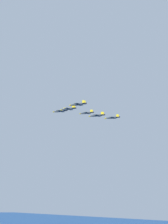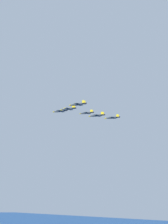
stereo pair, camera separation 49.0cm
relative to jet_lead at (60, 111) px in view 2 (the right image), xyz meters
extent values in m
ellipsoid|color=#2D3338|center=(0.03, 0.00, -0.07)|extent=(13.11, 1.71, 1.69)
cone|color=gold|center=(-7.28, 0.01, -0.07)|extent=(1.69, 1.44, 1.43)
ellipsoid|color=#334751|center=(-2.86, 0.00, 0.56)|extent=(2.25, 1.27, 0.98)
cube|color=#2D3338|center=(0.68, 0.00, -0.16)|extent=(3.01, 9.37, 0.17)
cube|color=gold|center=(0.67, -4.21, -0.12)|extent=(2.70, 0.66, 0.20)
cube|color=gold|center=(0.69, 4.21, -0.12)|extent=(2.70, 0.66, 0.20)
cube|color=#2D3338|center=(5.53, -0.01, -0.07)|extent=(2.07, 4.50, 0.17)
cube|color=gold|center=(5.27, -0.85, 1.15)|extent=(1.87, 0.23, 2.43)
cube|color=gold|center=(5.27, 0.83, 1.15)|extent=(1.87, 0.23, 2.43)
cylinder|color=black|center=(6.95, -0.01, -0.07)|extent=(0.94, 1.18, 1.18)
ellipsoid|color=#2D3338|center=(17.97, -15.76, -3.08)|extent=(13.17, 2.11, 1.69)
cone|color=gold|center=(10.67, -15.53, -3.08)|extent=(1.73, 1.49, 1.43)
ellipsoid|color=#334751|center=(15.09, -15.67, -2.44)|extent=(2.29, 1.34, 0.98)
cube|color=#2D3338|center=(18.63, -15.78, -3.17)|extent=(3.30, 9.47, 0.17)
cube|color=gold|center=(18.50, -20.00, -3.12)|extent=(2.72, 0.74, 0.20)
cube|color=gold|center=(18.76, -11.56, -3.12)|extent=(2.72, 0.74, 0.20)
cube|color=#2D3338|center=(23.48, -15.94, -3.08)|extent=(2.20, 4.56, 0.17)
cube|color=gold|center=(23.19, -16.77, -1.86)|extent=(1.88, 0.28, 2.44)
cube|color=gold|center=(23.25, -15.08, -1.86)|extent=(1.88, 0.28, 2.44)
cylinder|color=black|center=(24.91, -15.98, -3.08)|extent=(0.97, 1.21, 1.18)
ellipsoid|color=#2D3338|center=(18.47, 15.18, -0.78)|extent=(12.64, 1.72, 1.62)
cone|color=gold|center=(11.44, 15.23, -0.78)|extent=(1.63, 1.39, 1.38)
ellipsoid|color=#334751|center=(15.69, 15.20, -0.17)|extent=(2.17, 1.23, 0.95)
cube|color=#2D3338|center=(19.10, 15.17, -0.87)|extent=(2.95, 9.04, 0.16)
cube|color=gold|center=(19.07, 11.11, -0.83)|extent=(2.60, 0.65, 0.19)
cube|color=gold|center=(19.13, 19.23, -0.83)|extent=(2.60, 0.65, 0.19)
cube|color=#2D3338|center=(23.77, 15.13, -0.78)|extent=(2.02, 4.34, 0.16)
cube|color=gold|center=(23.51, 14.33, 0.39)|extent=(1.80, 0.23, 2.34)
cube|color=gold|center=(23.53, 15.95, 0.39)|extent=(1.80, 0.23, 2.34)
cylinder|color=black|center=(25.14, 15.12, -0.78)|extent=(0.91, 1.14, 1.14)
ellipsoid|color=#2D3338|center=(35.92, -31.52, -4.57)|extent=(12.79, 1.66, 1.64)
cone|color=gold|center=(28.80, -31.53, -4.57)|extent=(1.65, 1.40, 1.40)
ellipsoid|color=#334751|center=(33.11, -31.52, -3.96)|extent=(2.19, 1.24, 0.96)
cube|color=#2D3338|center=(36.56, -31.52, -4.67)|extent=(2.94, 9.14, 0.16)
cube|color=gold|center=(36.57, -35.63, -4.62)|extent=(2.63, 0.64, 0.20)
cube|color=gold|center=(36.56, -27.41, -4.62)|extent=(2.63, 0.64, 0.20)
cube|color=#2D3338|center=(41.30, -31.51, -4.57)|extent=(2.02, 4.39, 0.16)
cube|color=gold|center=(41.04, -32.33, -3.39)|extent=(1.83, 0.22, 2.38)
cube|color=gold|center=(41.04, -30.69, -3.39)|extent=(1.83, 0.22, 2.38)
cylinder|color=black|center=(42.68, -31.51, -4.57)|extent=(0.92, 1.15, 1.15)
ellipsoid|color=#2D3338|center=(36.92, 30.35, -4.19)|extent=(13.09, 1.81, 1.68)
cone|color=gold|center=(29.63, 30.42, -4.19)|extent=(1.69, 1.44, 1.43)
ellipsoid|color=#334751|center=(34.04, 30.38, -3.56)|extent=(2.25, 1.28, 0.98)
cube|color=#2D3338|center=(37.57, 30.34, -4.29)|extent=(3.08, 9.36, 0.17)
cube|color=gold|center=(37.53, 26.14, -4.24)|extent=(2.69, 0.68, 0.20)
cube|color=gold|center=(37.61, 34.55, -4.24)|extent=(2.69, 0.68, 0.20)
cube|color=#2D3338|center=(42.41, 30.30, -4.19)|extent=(2.10, 4.50, 0.17)
cube|color=gold|center=(42.14, 29.46, -2.98)|extent=(1.87, 0.24, 2.43)
cube|color=gold|center=(42.15, 31.14, -2.98)|extent=(1.87, 0.24, 2.43)
cylinder|color=black|center=(43.82, 30.28, -4.19)|extent=(0.94, 1.19, 1.18)
ellipsoid|color=#2D3338|center=(36.42, -0.58, -7.62)|extent=(12.98, 1.72, 1.67)
cone|color=gold|center=(29.19, -0.55, -7.62)|extent=(1.67, 1.42, 1.42)
ellipsoid|color=#334751|center=(33.57, -0.57, -6.99)|extent=(2.23, 1.26, 0.97)
cube|color=#2D3338|center=(37.07, -0.59, -7.71)|extent=(3.00, 9.28, 0.17)
cube|color=gold|center=(37.05, -4.76, -7.66)|extent=(2.67, 0.66, 0.20)
cube|color=gold|center=(37.09, 3.58, -7.66)|extent=(2.67, 0.66, 0.20)
cube|color=#2D3338|center=(41.87, -0.61, -7.62)|extent=(2.06, 4.46, 0.17)
cube|color=gold|center=(41.61, -1.44, -6.41)|extent=(1.85, 0.23, 2.41)
cube|color=gold|center=(41.61, 0.23, -6.41)|extent=(1.85, 0.23, 2.41)
cylinder|color=black|center=(43.28, -0.61, -7.62)|extent=(0.93, 1.17, 1.17)
camera|label=1|loc=(153.77, -239.69, -61.43)|focal=52.89mm
camera|label=2|loc=(154.20, -239.46, -61.43)|focal=52.89mm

